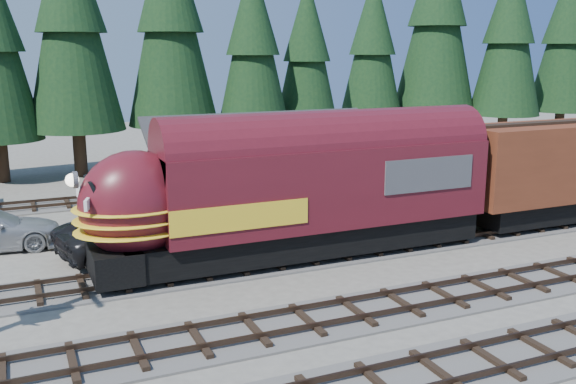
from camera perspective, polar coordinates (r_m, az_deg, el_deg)
name	(u,v)px	position (r m, az deg, el deg)	size (l,w,h in m)	color
ground	(385,285)	(24.58, 8.66, -8.13)	(120.00, 120.00, 0.00)	#6B665B
track_siding	(516,228)	(33.51, 19.61, -3.00)	(68.00, 3.20, 0.33)	#4C4947
track_spur	(64,204)	(38.41, -19.31, -1.05)	(32.00, 3.20, 0.33)	#4C4947
depot	(278,163)	(32.84, -0.93, 2.63)	(12.80, 7.00, 5.30)	gold
conifer_backdrop	(282,31)	(47.53, -0.52, 14.15)	(80.36, 24.24, 16.91)	black
locomotive	(286,197)	(26.13, -0.16, -0.48)	(17.33, 3.44, 4.71)	black
pickup_truck_a	(142,231)	(28.34, -12.85, -3.38)	(3.30, 7.16, 1.99)	black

